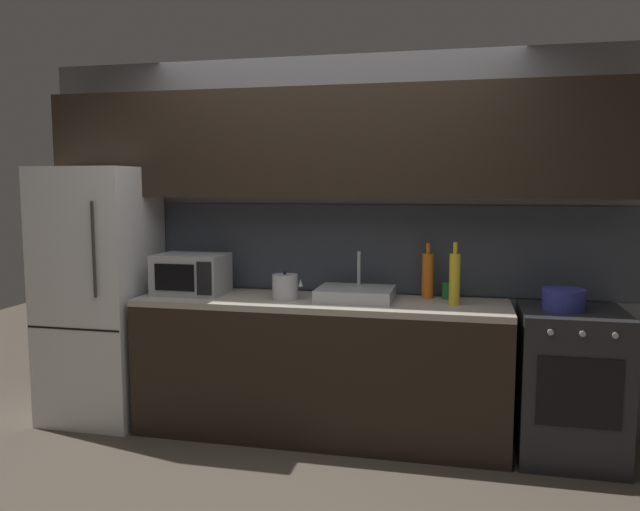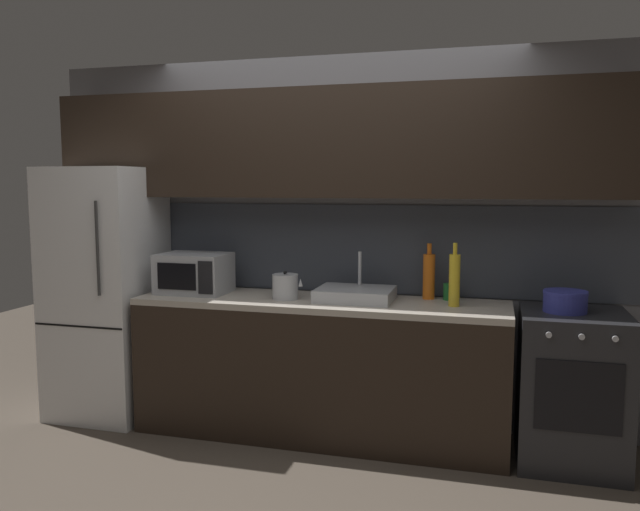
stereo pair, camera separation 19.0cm
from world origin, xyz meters
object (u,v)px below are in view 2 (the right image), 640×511
cooking_pot (565,301)px  wine_bottle_yellow (454,279)px  refrigerator (106,292)px  mug_green (450,292)px  oven_range (572,388)px  microwave (194,273)px  kettle (285,287)px  wine_bottle_orange (429,276)px

cooking_pot → wine_bottle_yellow: bearing=179.4°
refrigerator → mug_green: (2.38, 0.21, 0.08)m
oven_range → microwave: microwave is taller
oven_range → kettle: size_ratio=4.47×
wine_bottle_orange → kettle: bearing=-163.9°
wine_bottle_orange → refrigerator: bearing=-174.5°
refrigerator → mug_green: size_ratio=16.67×
mug_green → cooking_pot: 0.70m
refrigerator → mug_green: bearing=5.1°
refrigerator → microwave: bearing=1.6°
refrigerator → cooking_pot: refrigerator is taller
wine_bottle_orange → cooking_pot: size_ratio=1.45×
wine_bottle_orange → mug_green: 0.17m
wine_bottle_yellow → cooking_pot: wine_bottle_yellow is taller
oven_range → mug_green: size_ratio=8.56×
microwave → mug_green: bearing=6.5°
kettle → mug_green: size_ratio=1.92×
wine_bottle_yellow → wine_bottle_orange: 0.27m
oven_range → wine_bottle_orange: bearing=165.9°
wine_bottle_orange → wine_bottle_yellow: bearing=-50.1°
mug_green → cooking_pot: size_ratio=0.42×
refrigerator → oven_range: bearing=-0.0°
oven_range → cooking_pot: (-0.06, 0.00, 0.51)m
wine_bottle_orange → cooking_pot: 0.84m
oven_range → wine_bottle_orange: (-0.86, 0.22, 0.60)m
kettle → wine_bottle_yellow: 1.07m
wine_bottle_yellow → wine_bottle_orange: (-0.17, 0.21, -0.01)m
wine_bottle_yellow → mug_green: wine_bottle_yellow is taller
oven_range → microwave: size_ratio=1.96×
refrigerator → wine_bottle_orange: (2.24, 0.21, 0.17)m
wine_bottle_orange → mug_green: bearing=-0.8°
mug_green → cooking_pot: cooking_pot is taller
wine_bottle_yellow → refrigerator: bearing=-179.8°
kettle → wine_bottle_yellow: wine_bottle_yellow is taller
oven_range → wine_bottle_yellow: wine_bottle_yellow is taller
wine_bottle_yellow → kettle: bearing=-177.4°
refrigerator → mug_green: refrigerator is taller
wine_bottle_yellow → microwave: bearing=179.6°
wine_bottle_orange → mug_green: size_ratio=3.43×
oven_range → wine_bottle_orange: wine_bottle_orange is taller
oven_range → microwave: (-2.43, 0.02, 0.58)m
refrigerator → wine_bottle_yellow: size_ratio=4.53×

